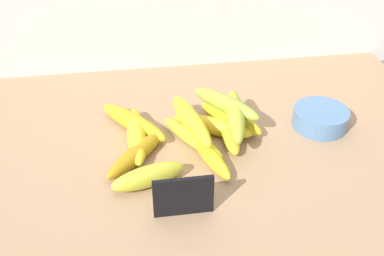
{
  "coord_description": "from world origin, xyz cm",
  "views": [
    {
      "loc": [
        -17.7,
        -79.37,
        64.7
      ],
      "look_at": [
        -5.84,
        -0.23,
        8.0
      ],
      "focal_mm": 42.93,
      "sensor_mm": 36.0,
      "label": 1
    }
  ],
  "objects_px": {
    "banana_3": "(133,122)",
    "banana_10": "(191,120)",
    "banana_0": "(211,157)",
    "banana_2": "(230,118)",
    "banana_8": "(135,155)",
    "banana_5": "(229,133)",
    "banana_4": "(192,138)",
    "banana_11": "(226,104)",
    "banana_1": "(149,176)",
    "banana_7": "(212,126)",
    "banana_9": "(235,115)",
    "chalkboard_sign": "(183,198)",
    "banana_6": "(136,135)",
    "fruit_bowl": "(320,118)"
  },
  "relations": [
    {
      "from": "banana_3",
      "to": "banana_10",
      "type": "xyz_separation_m",
      "value": [
        0.13,
        -0.06,
        0.03
      ]
    },
    {
      "from": "banana_0",
      "to": "banana_10",
      "type": "distance_m",
      "value": 0.1
    },
    {
      "from": "banana_2",
      "to": "banana_8",
      "type": "xyz_separation_m",
      "value": [
        -0.23,
        -0.1,
        -0.0
      ]
    },
    {
      "from": "banana_5",
      "to": "banana_8",
      "type": "distance_m",
      "value": 0.22
    },
    {
      "from": "banana_3",
      "to": "banana_4",
      "type": "height_order",
      "value": "banana_3"
    },
    {
      "from": "banana_4",
      "to": "banana_8",
      "type": "bearing_deg",
      "value": -160.97
    },
    {
      "from": "banana_4",
      "to": "banana_10",
      "type": "bearing_deg",
      "value": 91.58
    },
    {
      "from": "banana_10",
      "to": "banana_11",
      "type": "xyz_separation_m",
      "value": [
        0.09,
        0.05,
        0.01
      ]
    },
    {
      "from": "banana_5",
      "to": "banana_10",
      "type": "distance_m",
      "value": 0.09
    },
    {
      "from": "banana_1",
      "to": "banana_7",
      "type": "xyz_separation_m",
      "value": [
        0.16,
        0.15,
        -0.0
      ]
    },
    {
      "from": "banana_1",
      "to": "banana_10",
      "type": "height_order",
      "value": "banana_10"
    },
    {
      "from": "banana_9",
      "to": "banana_1",
      "type": "bearing_deg",
      "value": -146.43
    },
    {
      "from": "banana_0",
      "to": "banana_11",
      "type": "xyz_separation_m",
      "value": [
        0.06,
        0.13,
        0.04
      ]
    },
    {
      "from": "banana_4",
      "to": "banana_10",
      "type": "distance_m",
      "value": 0.04
    },
    {
      "from": "banana_2",
      "to": "banana_5",
      "type": "relative_size",
      "value": 1.15
    },
    {
      "from": "chalkboard_sign",
      "to": "banana_6",
      "type": "bearing_deg",
      "value": 107.99
    },
    {
      "from": "banana_1",
      "to": "banana_0",
      "type": "bearing_deg",
      "value": 20.21
    },
    {
      "from": "banana_3",
      "to": "fruit_bowl",
      "type": "bearing_deg",
      "value": -6.55
    },
    {
      "from": "chalkboard_sign",
      "to": "banana_0",
      "type": "xyz_separation_m",
      "value": [
        0.08,
        0.14,
        -0.02
      ]
    },
    {
      "from": "banana_7",
      "to": "banana_9",
      "type": "xyz_separation_m",
      "value": [
        0.05,
        -0.02,
        0.04
      ]
    },
    {
      "from": "banana_8",
      "to": "banana_7",
      "type": "bearing_deg",
      "value": 23.73
    },
    {
      "from": "banana_1",
      "to": "banana_8",
      "type": "bearing_deg",
      "value": 106.69
    },
    {
      "from": "banana_7",
      "to": "banana_10",
      "type": "distance_m",
      "value": 0.06
    },
    {
      "from": "banana_4",
      "to": "banana_6",
      "type": "bearing_deg",
      "value": 169.13
    },
    {
      "from": "chalkboard_sign",
      "to": "banana_4",
      "type": "bearing_deg",
      "value": 77.1
    },
    {
      "from": "banana_0",
      "to": "banana_6",
      "type": "relative_size",
      "value": 0.75
    },
    {
      "from": "fruit_bowl",
      "to": "banana_0",
      "type": "bearing_deg",
      "value": -160.76
    },
    {
      "from": "banana_7",
      "to": "banana_8",
      "type": "distance_m",
      "value": 0.19
    },
    {
      "from": "banana_0",
      "to": "banana_5",
      "type": "relative_size",
      "value": 1.02
    },
    {
      "from": "banana_4",
      "to": "banana_7",
      "type": "bearing_deg",
      "value": 34.07
    },
    {
      "from": "banana_11",
      "to": "banana_2",
      "type": "bearing_deg",
      "value": -6.43
    },
    {
      "from": "fruit_bowl",
      "to": "banana_5",
      "type": "relative_size",
      "value": 0.83
    },
    {
      "from": "banana_7",
      "to": "banana_10",
      "type": "bearing_deg",
      "value": -157.97
    },
    {
      "from": "chalkboard_sign",
      "to": "banana_3",
      "type": "height_order",
      "value": "chalkboard_sign"
    },
    {
      "from": "banana_4",
      "to": "banana_9",
      "type": "xyz_separation_m",
      "value": [
        0.1,
        0.02,
        0.04
      ]
    },
    {
      "from": "fruit_bowl",
      "to": "banana_8",
      "type": "relative_size",
      "value": 0.72
    },
    {
      "from": "banana_7",
      "to": "banana_10",
      "type": "height_order",
      "value": "banana_10"
    },
    {
      "from": "banana_2",
      "to": "banana_7",
      "type": "relative_size",
      "value": 0.93
    },
    {
      "from": "banana_9",
      "to": "banana_7",
      "type": "bearing_deg",
      "value": 158.23
    },
    {
      "from": "banana_1",
      "to": "banana_8",
      "type": "distance_m",
      "value": 0.08
    },
    {
      "from": "banana_2",
      "to": "banana_9",
      "type": "xyz_separation_m",
      "value": [
        -0.0,
        -0.04,
        0.04
      ]
    },
    {
      "from": "banana_4",
      "to": "banana_7",
      "type": "xyz_separation_m",
      "value": [
        0.05,
        0.03,
        0.0
      ]
    },
    {
      "from": "fruit_bowl",
      "to": "banana_2",
      "type": "distance_m",
      "value": 0.21
    },
    {
      "from": "banana_1",
      "to": "banana_11",
      "type": "xyz_separation_m",
      "value": [
        0.19,
        0.18,
        0.04
      ]
    },
    {
      "from": "fruit_bowl",
      "to": "banana_10",
      "type": "height_order",
      "value": "banana_10"
    },
    {
      "from": "banana_5",
      "to": "banana_0",
      "type": "bearing_deg",
      "value": -126.61
    },
    {
      "from": "banana_5",
      "to": "banana_4",
      "type": "bearing_deg",
      "value": -177.45
    },
    {
      "from": "banana_3",
      "to": "banana_4",
      "type": "relative_size",
      "value": 1.07
    },
    {
      "from": "chalkboard_sign",
      "to": "fruit_bowl",
      "type": "height_order",
      "value": "chalkboard_sign"
    },
    {
      "from": "banana_0",
      "to": "banana_10",
      "type": "bearing_deg",
      "value": 109.36
    }
  ]
}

